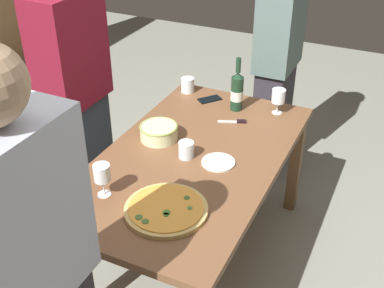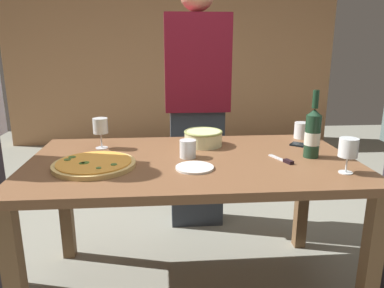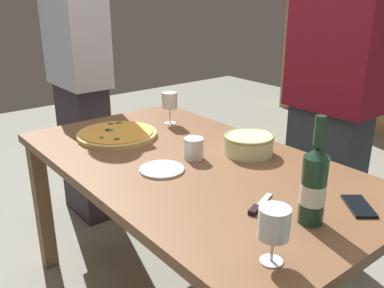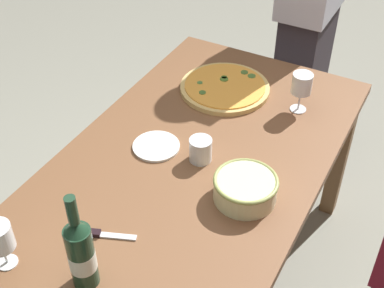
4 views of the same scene
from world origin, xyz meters
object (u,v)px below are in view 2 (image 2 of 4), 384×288
at_px(dining_table, 192,176).
at_px(wine_glass_by_bottle, 101,127).
at_px(serving_bowl, 203,137).
at_px(pizza_knife, 284,160).
at_px(pizza, 94,164).
at_px(wine_glass_near_pizza, 348,148).
at_px(side_plate, 195,168).
at_px(cup_amber, 302,130).
at_px(person_guest_left, 197,106).
at_px(wine_bottle, 313,133).
at_px(cell_phone, 304,145).
at_px(cup_ceramic, 188,149).

distance_m(dining_table, wine_glass_by_bottle, 0.57).
bearing_deg(serving_bowl, pizza_knife, -41.84).
relative_size(pizza, pizza_knife, 2.33).
relative_size(wine_glass_near_pizza, wine_glass_by_bottle, 0.94).
xyz_separation_m(dining_table, wine_glass_near_pizza, (0.66, -0.26, 0.21)).
bearing_deg(wine_glass_by_bottle, side_plate, -38.56).
relative_size(cup_amber, person_guest_left, 0.06).
relative_size(wine_bottle, cup_amber, 3.49).
bearing_deg(cup_amber, wine_bottle, -103.96).
height_order(serving_bowl, pizza_knife, serving_bowl).
xyz_separation_m(wine_glass_by_bottle, cup_amber, (1.17, 0.13, -0.07)).
bearing_deg(wine_glass_near_pizza, cup_amber, 86.86).
xyz_separation_m(dining_table, pizza, (-0.46, -0.09, 0.11)).
relative_size(wine_glass_by_bottle, side_plate, 0.95).
bearing_deg(pizza, wine_glass_by_bottle, 92.68).
bearing_deg(wine_glass_by_bottle, wine_bottle, -13.10).
distance_m(wine_bottle, cell_phone, 0.24).
height_order(cup_amber, cell_phone, cup_amber).
height_order(dining_table, person_guest_left, person_guest_left).
xyz_separation_m(dining_table, serving_bowl, (0.08, 0.24, 0.14)).
distance_m(serving_bowl, cell_phone, 0.56).
height_order(pizza, person_guest_left, person_guest_left).
height_order(dining_table, cup_amber, cup_amber).
xyz_separation_m(cell_phone, pizza_knife, (-0.20, -0.26, 0.00)).
bearing_deg(side_plate, cup_ceramic, 97.29).
bearing_deg(serving_bowl, wine_glass_by_bottle, -178.78).
xyz_separation_m(wine_glass_near_pizza, cup_ceramic, (-0.68, 0.29, -0.07)).
xyz_separation_m(dining_table, side_plate, (0.00, -0.15, 0.10)).
height_order(side_plate, person_guest_left, person_guest_left).
relative_size(wine_bottle, side_plate, 1.92).
bearing_deg(cup_ceramic, side_plate, -82.71).
bearing_deg(wine_glass_by_bottle, dining_table, -25.93).
height_order(pizza, side_plate, pizza).
relative_size(serving_bowl, cup_amber, 2.23).
xyz_separation_m(dining_table, pizza_knife, (0.44, -0.08, 0.10)).
relative_size(cell_phone, person_guest_left, 0.08).
bearing_deg(wine_bottle, cup_ceramic, 176.02).
bearing_deg(wine_glass_near_pizza, side_plate, 170.40).
bearing_deg(cell_phone, wine_glass_near_pizza, -139.22).
height_order(pizza, wine_glass_near_pizza, wine_glass_near_pizza).
xyz_separation_m(pizza, wine_bottle, (1.06, 0.07, 0.11)).
bearing_deg(serving_bowl, side_plate, -101.37).
height_order(cup_ceramic, person_guest_left, person_guest_left).
bearing_deg(side_plate, dining_table, 91.34).
relative_size(dining_table, side_plate, 9.15).
height_order(cup_amber, pizza_knife, cup_amber).
distance_m(dining_table, side_plate, 0.18).
distance_m(wine_glass_near_pizza, wine_glass_by_bottle, 1.23).
height_order(serving_bowl, wine_bottle, wine_bottle).
relative_size(wine_bottle, cup_ceramic, 3.76).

